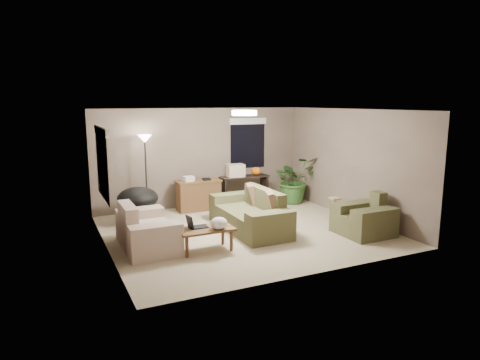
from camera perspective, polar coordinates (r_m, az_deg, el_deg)
name	(u,v)px	position (r m, az deg, el deg)	size (l,w,h in m)	color
room_shell	(244,172)	(8.70, 0.56, 1.08)	(5.50, 5.50, 5.50)	tan
main_sofa	(251,216)	(9.02, 1.45, -4.79)	(0.95, 2.20, 0.85)	brown
throw_pillows	(262,198)	(9.05, 2.91, -2.44)	(0.38, 1.40, 0.47)	#8C7251
loveseat	(146,232)	(8.11, -12.48, -6.80)	(0.90, 1.60, 0.85)	beige
armchair	(364,220)	(9.05, 16.21, -5.14)	(0.95, 1.00, 0.85)	#4F4F2F
coffee_table	(206,231)	(7.78, -4.62, -6.85)	(1.00, 0.55, 0.42)	brown
laptop	(195,225)	(7.78, -6.06, -5.94)	(0.38, 0.24, 0.24)	black
plastic_bag	(219,223)	(7.66, -2.83, -5.76)	(0.31, 0.28, 0.22)	white
desk	(198,195)	(10.65, -5.57, -2.00)	(1.10, 0.50, 0.75)	brown
desk_papers	(192,179)	(10.51, -6.39, 0.17)	(0.69, 0.29, 0.12)	silver
console_table	(244,188)	(11.21, 0.56, -1.02)	(1.30, 0.40, 0.75)	black
pumpkin	(256,171)	(11.28, 2.17, 1.21)	(0.25, 0.25, 0.21)	orange
cardboard_box	(235,170)	(11.02, -0.60, 1.29)	(0.43, 0.32, 0.32)	beige
papasan_chair	(138,202)	(9.76, -13.46, -2.88)	(1.04, 1.04, 0.80)	black
floor_lamp	(145,148)	(10.11, -12.55, 4.14)	(0.32, 0.32, 1.91)	black
ceiling_fixture	(244,113)	(8.58, 0.57, 8.94)	(0.50, 0.50, 0.10)	white
houseplant	(294,185)	(11.44, 7.18, -0.63)	(1.12, 1.24, 0.97)	#2D5923
cat_scratching_post	(334,210)	(10.07, 12.44, -3.89)	(0.32, 0.32, 0.50)	tan
window_left	(101,151)	(8.14, -18.00, 3.72)	(0.05, 1.56, 1.33)	black
window_back	(248,135)	(11.41, 1.05, 6.03)	(1.06, 0.05, 1.33)	black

